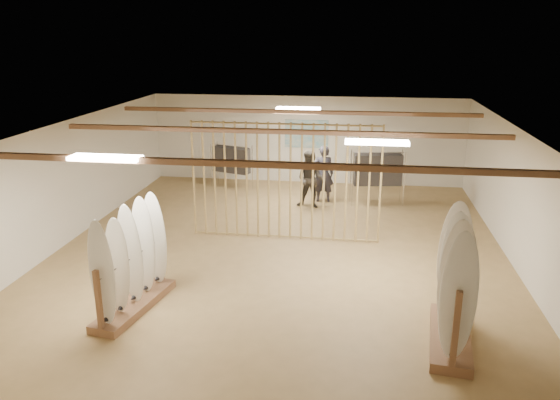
# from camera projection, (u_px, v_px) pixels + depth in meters

# --- Properties ---
(floor) EXTENTS (12.00, 12.00, 0.00)m
(floor) POSITION_uv_depth(u_px,v_px,m) (280.00, 251.00, 12.35)
(floor) COLOR #A58250
(floor) RESTS_ON ground
(ceiling) EXTENTS (12.00, 12.00, 0.00)m
(ceiling) POSITION_uv_depth(u_px,v_px,m) (280.00, 128.00, 11.52)
(ceiling) COLOR gray
(ceiling) RESTS_ON ground
(wall_back) EXTENTS (12.00, 0.00, 12.00)m
(wall_back) POSITION_uv_depth(u_px,v_px,m) (306.00, 140.00, 17.61)
(wall_back) COLOR silver
(wall_back) RESTS_ON ground
(wall_front) EXTENTS (12.00, 0.00, 12.00)m
(wall_front) POSITION_uv_depth(u_px,v_px,m) (206.00, 336.00, 6.26)
(wall_front) COLOR silver
(wall_front) RESTS_ON ground
(wall_left) EXTENTS (0.00, 12.00, 12.00)m
(wall_left) POSITION_uv_depth(u_px,v_px,m) (66.00, 183.00, 12.62)
(wall_left) COLOR silver
(wall_left) RESTS_ON ground
(wall_right) EXTENTS (0.00, 12.00, 12.00)m
(wall_right) POSITION_uv_depth(u_px,v_px,m) (519.00, 201.00, 11.26)
(wall_right) COLOR silver
(wall_right) RESTS_ON ground
(ceiling_slats) EXTENTS (9.50, 6.12, 0.10)m
(ceiling_slats) POSITION_uv_depth(u_px,v_px,m) (280.00, 132.00, 11.55)
(ceiling_slats) COLOR brown
(ceiling_slats) RESTS_ON ground
(light_panels) EXTENTS (1.20, 0.35, 0.06)m
(light_panels) POSITION_uv_depth(u_px,v_px,m) (280.00, 131.00, 11.54)
(light_panels) COLOR white
(light_panels) RESTS_ON ground
(bamboo_partition) EXTENTS (4.45, 0.05, 2.78)m
(bamboo_partition) POSITION_uv_depth(u_px,v_px,m) (285.00, 182.00, 12.69)
(bamboo_partition) COLOR tan
(bamboo_partition) RESTS_ON ground
(poster) EXTENTS (1.40, 0.03, 0.90)m
(poster) POSITION_uv_depth(u_px,v_px,m) (306.00, 134.00, 17.53)
(poster) COLOR teal
(poster) RESTS_ON ground
(rack_left) EXTENTS (0.88, 2.09, 1.94)m
(rack_left) POSITION_uv_depth(u_px,v_px,m) (132.00, 275.00, 9.57)
(rack_left) COLOR brown
(rack_left) RESTS_ON floor
(rack_right) EXTENTS (0.84, 1.97, 2.22)m
(rack_right) POSITION_uv_depth(u_px,v_px,m) (454.00, 300.00, 8.49)
(rack_right) COLOR brown
(rack_right) RESTS_ON floor
(clothing_rack_a) EXTENTS (1.25, 0.72, 1.40)m
(clothing_rack_a) POSITION_uv_depth(u_px,v_px,m) (231.00, 160.00, 17.07)
(clothing_rack_a) COLOR silver
(clothing_rack_a) RESTS_ON floor
(clothing_rack_b) EXTENTS (1.44, 0.57, 1.55)m
(clothing_rack_b) POSITION_uv_depth(u_px,v_px,m) (378.00, 170.00, 15.42)
(clothing_rack_b) COLOR silver
(clothing_rack_b) RESTS_ON floor
(shopper_a) EXTENTS (0.72, 0.52, 1.88)m
(shopper_a) POSITION_uv_depth(u_px,v_px,m) (323.00, 170.00, 15.68)
(shopper_a) COLOR #2C2A33
(shopper_a) RESTS_ON floor
(shopper_b) EXTENTS (0.98, 0.82, 1.83)m
(shopper_b) POSITION_uv_depth(u_px,v_px,m) (311.00, 176.00, 15.15)
(shopper_b) COLOR #353029
(shopper_b) RESTS_ON floor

